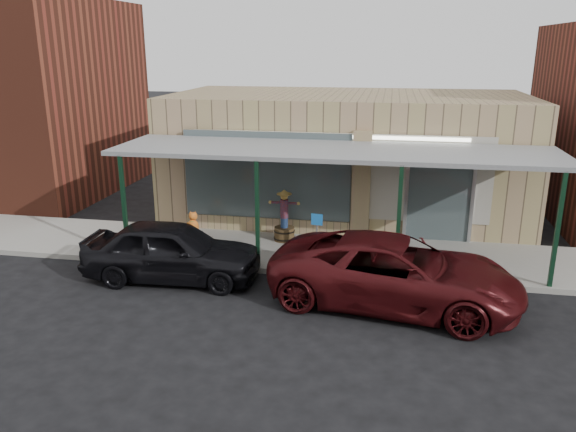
% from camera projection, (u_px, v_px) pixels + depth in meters
% --- Properties ---
extents(ground, '(120.00, 120.00, 0.00)m').
position_uv_depth(ground, '(314.00, 313.00, 12.66)').
color(ground, black).
rests_on(ground, ground).
extents(sidewalk, '(40.00, 3.20, 0.15)m').
position_uv_depth(sidewalk, '(331.00, 254.00, 16.02)').
color(sidewalk, gray).
rests_on(sidewalk, ground).
extents(storefront, '(12.00, 6.25, 4.20)m').
position_uv_depth(storefront, '(346.00, 155.00, 19.73)').
color(storefront, '#997B5E').
rests_on(storefront, ground).
extents(awning, '(12.00, 3.00, 3.04)m').
position_uv_depth(awning, '(333.00, 153.00, 15.13)').
color(awning, slate).
rests_on(awning, ground).
extents(block_buildings_near, '(61.00, 8.00, 8.00)m').
position_uv_depth(block_buildings_near, '(407.00, 105.00, 19.88)').
color(block_buildings_near, maroon).
rests_on(block_buildings_near, ground).
extents(barrel_scarecrow, '(0.95, 0.61, 1.57)m').
position_uv_depth(barrel_scarecrow, '(284.00, 223.00, 16.78)').
color(barrel_scarecrow, '#503D20').
rests_on(barrel_scarecrow, sidewalk).
extents(barrel_pumpkin, '(0.70, 0.70, 0.64)m').
position_uv_depth(barrel_pumpkin, '(190.00, 234.00, 16.78)').
color(barrel_pumpkin, '#503D20').
rests_on(barrel_pumpkin, sidewalk).
extents(handicap_sign, '(0.30, 0.06, 1.45)m').
position_uv_depth(handicap_sign, '(317.00, 233.00, 14.65)').
color(handicap_sign, gray).
rests_on(handicap_sign, sidewalk).
extents(parked_sedan, '(4.58, 2.06, 1.57)m').
position_uv_depth(parked_sedan, '(172.00, 251.00, 14.28)').
color(parked_sedan, black).
rests_on(parked_sedan, ground).
extents(car_maroon, '(6.03, 3.47, 1.58)m').
position_uv_depth(car_maroon, '(396.00, 272.00, 12.86)').
color(car_maroon, '#420D0F').
rests_on(car_maroon, ground).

